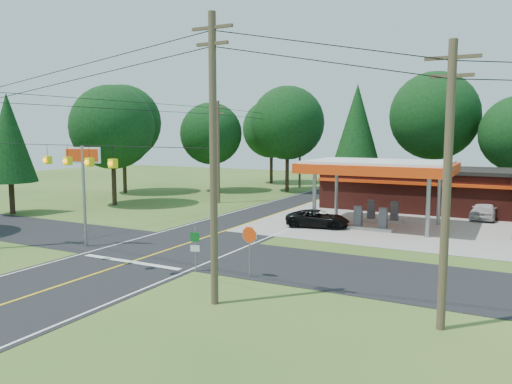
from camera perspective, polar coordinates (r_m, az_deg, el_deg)
The scene contains 17 objects.
ground at distance 30.52m, azimuth -9.56°, elevation -6.40°, with size 120.00×120.00×0.00m, color #365B20.
main_highway at distance 30.52m, azimuth -9.56°, elevation -6.38°, with size 8.00×120.00×0.02m, color black.
cross_road at distance 30.52m, azimuth -9.56°, elevation -6.37°, with size 70.00×7.00×0.02m, color black.
lane_center_yellow at distance 30.51m, azimuth -9.56°, elevation -6.35°, with size 0.15×110.00×0.00m, color yellow.
gas_canopy at distance 37.77m, azimuth 13.79°, elevation 2.57°, with size 10.60×7.40×4.88m.
convenience_store at distance 47.50m, azimuth 17.83°, elevation 0.42°, with size 16.40×7.55×3.80m.
utility_pole_near_right at distance 19.70m, azimuth -4.90°, elevation 3.99°, with size 1.80×0.30×11.50m.
utility_pole_far_left at distance 49.12m, azimuth -4.34°, elevation 4.77°, with size 1.80×0.30×10.00m.
utility_pole_right_b at distance 18.26m, azimuth 20.99°, elevation 0.97°, with size 1.80×0.30×10.00m.
utility_pole_north at distance 63.56m, azimuth 5.04°, elevation 4.81°, with size 0.30×0.30×9.50m.
overhead_beacons at distance 25.98m, azimuth -19.70°, elevation 4.85°, with size 17.04×2.04×1.03m.
treeline_backdrop at distance 50.62m, azimuth 7.91°, elevation 7.37°, with size 70.27×51.59×13.30m.
suv_car at distance 36.89m, azimuth 7.04°, elevation -3.06°, with size 4.59×4.59×1.28m, color black.
sedan_car at distance 44.08m, azimuth 24.70°, elevation -1.82°, with size 4.63×4.63×1.58m, color silver.
big_stop_sign at distance 31.71m, azimuth -19.16°, elevation 2.07°, with size 2.19×0.81×6.16m.
octagonal_stop_sign at distance 23.79m, azimuth -0.76°, elevation -5.37°, with size 0.88×0.16×2.54m.
route_sign_post at distance 25.06m, azimuth -6.98°, elevation -6.02°, with size 0.46×0.16×2.31m.
Camera 1 is at (18.14, -23.55, 6.91)m, focal length 35.00 mm.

